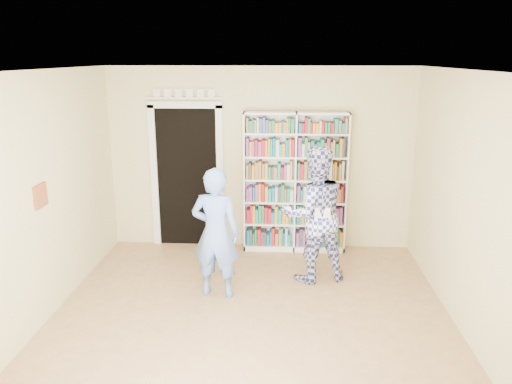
% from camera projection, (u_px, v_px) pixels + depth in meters
% --- Properties ---
extents(floor, '(5.00, 5.00, 0.00)m').
position_uv_depth(floor, '(249.00, 329.00, 5.35)').
color(floor, '#926546').
rests_on(floor, ground).
extents(ceiling, '(5.00, 5.00, 0.00)m').
position_uv_depth(ceiling, '(248.00, 71.00, 4.64)').
color(ceiling, white).
rests_on(ceiling, wall_back).
extents(wall_back, '(4.50, 0.00, 4.50)m').
position_uv_depth(wall_back, '(260.00, 159.00, 7.40)').
color(wall_back, beige).
rests_on(wall_back, floor).
extents(wall_left, '(0.00, 5.00, 5.00)m').
position_uv_depth(wall_left, '(30.00, 206.00, 5.11)').
color(wall_left, beige).
rests_on(wall_left, floor).
extents(wall_right, '(0.00, 5.00, 5.00)m').
position_uv_depth(wall_right, '(478.00, 213.00, 4.88)').
color(wall_right, beige).
rests_on(wall_right, floor).
extents(bookshelf, '(1.50, 0.28, 2.07)m').
position_uv_depth(bookshelf, '(295.00, 182.00, 7.31)').
color(bookshelf, white).
rests_on(bookshelf, floor).
extents(doorway, '(1.10, 0.08, 2.43)m').
position_uv_depth(doorway, '(187.00, 170.00, 7.48)').
color(doorway, black).
rests_on(doorway, floor).
extents(wall_art, '(0.03, 0.25, 0.25)m').
position_uv_depth(wall_art, '(41.00, 196.00, 5.29)').
color(wall_art, brown).
rests_on(wall_art, wall_left).
extents(man_blue, '(0.63, 0.46, 1.60)m').
position_uv_depth(man_blue, '(216.00, 233.00, 5.92)').
color(man_blue, '#658CE2').
rests_on(man_blue, floor).
extents(man_plaid, '(1.01, 0.88, 1.77)m').
position_uv_depth(man_plaid, '(314.00, 214.00, 6.35)').
color(man_plaid, navy).
rests_on(man_plaid, floor).
extents(paper_sheet, '(0.19, 0.02, 0.27)m').
position_uv_depth(paper_sheet, '(322.00, 219.00, 6.11)').
color(paper_sheet, white).
rests_on(paper_sheet, man_plaid).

